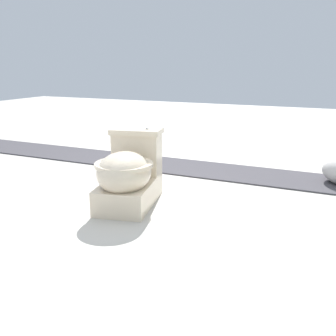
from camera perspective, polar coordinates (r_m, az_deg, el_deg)
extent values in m
plane|color=#B7B2A8|center=(2.72, -5.01, -5.94)|extent=(14.00, 14.00, 0.00)
cube|color=#423F44|center=(3.58, 11.26, -0.89)|extent=(0.56, 8.00, 0.01)
cube|color=beige|center=(2.78, -5.64, -3.61)|extent=(0.66, 0.46, 0.17)
ellipsoid|color=beige|center=(2.64, -6.39, -0.67)|extent=(0.51, 0.45, 0.28)
cylinder|color=beige|center=(2.62, -6.43, 0.51)|extent=(0.47, 0.47, 0.03)
cube|color=beige|center=(2.91, -4.52, 2.07)|extent=(0.25, 0.37, 0.30)
cube|color=beige|center=(2.88, -4.59, 5.33)|extent=(0.28, 0.40, 0.04)
cylinder|color=silver|center=(2.85, -3.05, 5.76)|extent=(0.02, 0.02, 0.01)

